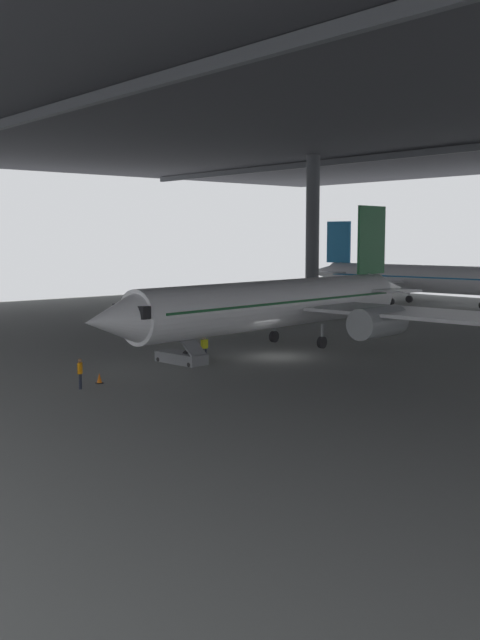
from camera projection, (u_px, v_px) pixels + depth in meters
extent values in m
plane|color=slate|center=(275.00, 357.00, 51.63)|extent=(110.00, 110.00, 0.00)
cylinder|color=#4C4F54|center=(312.00, 233.00, 83.27)|extent=(1.51, 1.51, 17.38)
cube|color=#38383D|center=(403.00, 114.00, 58.48)|extent=(121.00, 99.00, 1.20)
cube|color=#4C4F54|center=(138.00, 86.00, 42.63)|extent=(115.50, 0.50, 0.70)
cylinder|color=white|center=(276.00, 304.00, 54.85)|extent=(6.33, 26.62, 3.54)
cone|color=white|center=(114.00, 320.00, 44.17)|extent=(3.90, 4.59, 3.47)
cube|color=black|center=(143.00, 310.00, 45.74)|extent=(3.26, 2.78, 0.78)
cone|color=white|center=(385.00, 289.00, 65.48)|extent=(3.60, 5.95, 3.01)
cube|color=#19592D|center=(372.00, 240.00, 63.38)|extent=(0.65, 3.87, 5.79)
cube|color=white|center=(389.00, 290.00, 61.46)|extent=(4.79, 3.36, 0.16)
cube|color=white|center=(340.00, 287.00, 64.84)|extent=(4.79, 3.36, 0.16)
cube|color=white|center=(415.00, 313.00, 51.70)|extent=(15.41, 7.98, 0.24)
cylinder|color=#9EA3A8|center=(378.00, 322.00, 51.60)|extent=(2.67, 4.81, 2.20)
cube|color=white|center=(228.00, 298.00, 64.24)|extent=(15.41, 7.98, 0.24)
cylinder|color=#9EA3A8|center=(227.00, 308.00, 61.70)|extent=(2.67, 4.81, 2.20)
cube|color=#19592D|center=(276.00, 300.00, 54.82)|extent=(6.19, 24.71, 0.16)
cylinder|color=#9EA3A8|center=(188.00, 345.00, 48.69)|extent=(0.20, 0.20, 1.15)
cylinder|color=black|center=(188.00, 357.00, 48.78)|extent=(0.39, 0.93, 0.90)
cylinder|color=#9EA3A8|center=(322.00, 332.00, 55.32)|extent=(0.20, 0.20, 1.15)
cylinder|color=black|center=(322.00, 342.00, 55.41)|extent=(0.39, 0.93, 0.90)
cylinder|color=#9EA3A8|center=(274.00, 327.00, 58.56)|extent=(0.20, 0.20, 1.15)
cylinder|color=black|center=(274.00, 337.00, 58.65)|extent=(0.39, 0.93, 0.90)
cube|color=slate|center=(181.00, 358.00, 49.01)|extent=(3.85, 1.89, 0.70)
cube|color=slate|center=(181.00, 331.00, 48.81)|extent=(3.57, 1.66, 2.94)
cube|color=slate|center=(164.00, 308.00, 49.80)|extent=(1.23, 1.41, 0.12)
cylinder|color=black|center=(157.00, 301.00, 49.31)|extent=(0.06, 0.06, 1.00)
cylinder|color=black|center=(171.00, 300.00, 50.18)|extent=(0.06, 0.06, 1.00)
cylinder|color=black|center=(158.00, 359.00, 49.56)|extent=(0.31, 0.15, 0.30)
cylinder|color=black|center=(174.00, 357.00, 50.57)|extent=(0.31, 0.15, 0.30)
cylinder|color=black|center=(189.00, 365.00, 47.49)|extent=(0.31, 0.15, 0.30)
cylinder|color=black|center=(205.00, 362.00, 48.50)|extent=(0.31, 0.15, 0.30)
cylinder|color=#232838|center=(81.00, 381.00, 40.74)|extent=(0.14, 0.14, 0.85)
cylinder|color=#232838|center=(80.00, 382.00, 40.56)|extent=(0.14, 0.14, 0.85)
cube|color=orange|center=(80.00, 368.00, 40.57)|extent=(0.42, 0.40, 0.60)
cylinder|color=orange|center=(81.00, 367.00, 40.79)|extent=(0.09, 0.09, 0.57)
cylinder|color=orange|center=(79.00, 368.00, 40.33)|extent=(0.09, 0.09, 0.57)
sphere|color=#8C6647|center=(80.00, 361.00, 40.52)|extent=(0.23, 0.23, 0.23)
cylinder|color=#232838|center=(203.00, 355.00, 49.80)|extent=(0.14, 0.14, 0.84)
cylinder|color=#232838|center=(206.00, 355.00, 49.88)|extent=(0.14, 0.14, 0.84)
cube|color=yellow|center=(204.00, 344.00, 49.76)|extent=(0.30, 0.40, 0.60)
cylinder|color=yellow|center=(201.00, 344.00, 49.65)|extent=(0.09, 0.09, 0.57)
cylinder|color=yellow|center=(207.00, 343.00, 49.85)|extent=(0.09, 0.09, 0.57)
sphere|color=beige|center=(204.00, 338.00, 49.71)|extent=(0.23, 0.23, 0.23)
cylinder|color=white|center=(418.00, 278.00, 90.12)|extent=(24.86, 6.61, 3.30)
cone|color=white|center=(325.00, 272.00, 99.22)|extent=(5.62, 3.50, 2.81)
cube|color=#1972B2|center=(339.00, 242.00, 97.38)|extent=(3.60, 0.73, 5.41)
cube|color=white|center=(354.00, 271.00, 98.94)|extent=(3.25, 4.53, 0.16)
cube|color=white|center=(334.00, 272.00, 95.51)|extent=(3.25, 4.53, 0.16)
cube|color=white|center=(422.00, 277.00, 99.15)|extent=(7.82, 14.51, 0.24)
cylinder|color=#9EA3A8|center=(429.00, 283.00, 96.79)|extent=(4.53, 2.61, 2.05)
cube|color=white|center=(352.00, 283.00, 86.45)|extent=(7.82, 14.51, 0.24)
cylinder|color=#9EA3A8|center=(372.00, 288.00, 86.56)|extent=(4.53, 2.61, 2.05)
cube|color=#1972B2|center=(418.00, 276.00, 90.09)|extent=(23.08, 6.43, 0.16)
cylinder|color=#9EA3A8|center=(409.00, 293.00, 93.61)|extent=(0.20, 0.20, 1.15)
cylinder|color=black|center=(409.00, 299.00, 93.70)|extent=(0.93, 0.42, 0.90)
cylinder|color=#9EA3A8|center=(391.00, 295.00, 90.27)|extent=(0.20, 0.20, 1.15)
cylinder|color=black|center=(391.00, 301.00, 90.36)|extent=(0.93, 0.42, 0.90)
cube|color=black|center=(99.00, 383.00, 42.25)|extent=(0.36, 0.36, 0.04)
cone|color=orange|center=(99.00, 378.00, 42.22)|extent=(0.30, 0.30, 0.56)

